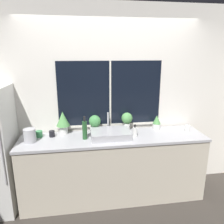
{
  "coord_description": "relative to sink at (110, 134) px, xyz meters",
  "views": [
    {
      "loc": [
        -0.45,
        -2.45,
        2.04
      ],
      "look_at": [
        -0.02,
        0.29,
        1.28
      ],
      "focal_mm": 35.0,
      "sensor_mm": 36.0,
      "label": 1
    }
  ],
  "objects": [
    {
      "name": "ground_plane",
      "position": [
        0.05,
        -0.29,
        -0.98
      ],
      "size": [
        14.0,
        14.0,
        0.0
      ],
      "primitive_type": "plane",
      "color": "#38332D"
    },
    {
      "name": "soap_bottle",
      "position": [
        0.33,
        -0.04,
        0.03
      ],
      "size": [
        0.06,
        0.06,
        0.17
      ],
      "color": "white",
      "rests_on": "counter"
    },
    {
      "name": "wall_back",
      "position": [
        0.05,
        0.36,
        0.37
      ],
      "size": [
        8.0,
        0.09,
        2.7
      ],
      "color": "silver",
      "rests_on": "ground_plane"
    },
    {
      "name": "mug_white",
      "position": [
        1.15,
        0.05,
        -0.0
      ],
      "size": [
        0.08,
        0.08,
        0.09
      ],
      "color": "white",
      "rests_on": "counter"
    },
    {
      "name": "potted_plant_far_right",
      "position": [
        0.73,
        0.22,
        0.06
      ],
      "size": [
        0.12,
        0.12,
        0.21
      ],
      "color": "white",
      "rests_on": "counter"
    },
    {
      "name": "potted_plant_center_right",
      "position": [
        0.28,
        0.22,
        0.12
      ],
      "size": [
        0.16,
        0.16,
        0.27
      ],
      "color": "white",
      "rests_on": "counter"
    },
    {
      "name": "potted_plant_center_left",
      "position": [
        -0.19,
        0.22,
        0.1
      ],
      "size": [
        0.17,
        0.17,
        0.25
      ],
      "color": "white",
      "rests_on": "counter"
    },
    {
      "name": "bottle_tall",
      "position": [
        -0.34,
        -0.02,
        0.08
      ],
      "size": [
        0.06,
        0.06,
        0.31
      ],
      "color": "#235128",
      "rests_on": "counter"
    },
    {
      "name": "sink",
      "position": [
        0.0,
        0.0,
        0.0
      ],
      "size": [
        0.53,
        0.44,
        0.28
      ],
      "color": "#ADADB2",
      "rests_on": "counter"
    },
    {
      "name": "wall_right",
      "position": [
        2.33,
        1.21,
        0.37
      ],
      "size": [
        0.06,
        7.0,
        2.7
      ],
      "color": "silver",
      "rests_on": "ground_plane"
    },
    {
      "name": "mug_green",
      "position": [
        -0.95,
        0.14,
        -0.0
      ],
      "size": [
        0.09,
        0.09,
        0.09
      ],
      "color": "#38844C",
      "rests_on": "counter"
    },
    {
      "name": "potted_plant_far_left",
      "position": [
        -0.63,
        0.22,
        0.14
      ],
      "size": [
        0.18,
        0.18,
        0.32
      ],
      "color": "white",
      "rests_on": "counter"
    },
    {
      "name": "kettle",
      "position": [
        -1.04,
        -0.02,
        0.05
      ],
      "size": [
        0.15,
        0.15,
        0.2
      ],
      "color": "#B2B2B7",
      "rests_on": "counter"
    },
    {
      "name": "mug_black",
      "position": [
        -0.78,
        0.13,
        -0.0
      ],
      "size": [
        0.08,
        0.08,
        0.08
      ],
      "color": "black",
      "rests_on": "counter"
    },
    {
      "name": "counter",
      "position": [
        0.05,
        0.0,
        -0.51
      ],
      "size": [
        2.53,
        0.6,
        0.93
      ],
      "color": "beige",
      "rests_on": "ground_plane"
    }
  ]
}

